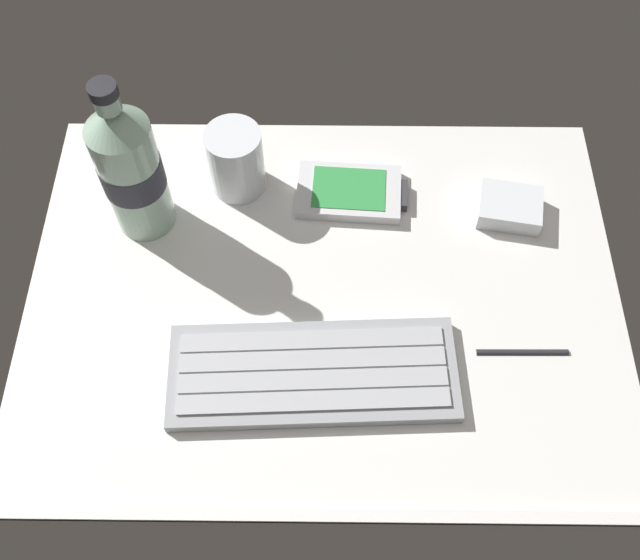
# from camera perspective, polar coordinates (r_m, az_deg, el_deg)

# --- Properties ---
(ground_plane) EXTENTS (0.64, 0.48, 0.03)m
(ground_plane) POSITION_cam_1_polar(r_m,az_deg,el_deg) (0.80, -0.00, -1.57)
(ground_plane) COLOR silver
(keyboard) EXTENTS (0.29, 0.12, 0.02)m
(keyboard) POSITION_cam_1_polar(r_m,az_deg,el_deg) (0.75, -0.84, -7.19)
(keyboard) COLOR #93969B
(keyboard) RESTS_ON ground_plane
(handheld_device) EXTENTS (0.13, 0.08, 0.02)m
(handheld_device) POSITION_cam_1_polar(r_m,az_deg,el_deg) (0.86, 2.09, 6.82)
(handheld_device) COLOR silver
(handheld_device) RESTS_ON ground_plane
(juice_cup) EXTENTS (0.06, 0.06, 0.09)m
(juice_cup) POSITION_cam_1_polar(r_m,az_deg,el_deg) (0.85, -6.78, 9.03)
(juice_cup) COLOR silver
(juice_cup) RESTS_ON ground_plane
(water_bottle) EXTENTS (0.07, 0.07, 0.21)m
(water_bottle) POSITION_cam_1_polar(r_m,az_deg,el_deg) (0.80, -14.76, 8.39)
(water_bottle) COLOR #9EC1A8
(water_bottle) RESTS_ON ground_plane
(charger_block) EXTENTS (0.08, 0.07, 0.02)m
(charger_block) POSITION_cam_1_polar(r_m,az_deg,el_deg) (0.87, 14.23, 5.48)
(charger_block) COLOR silver
(charger_block) RESTS_ON ground_plane
(stylus_pen) EXTENTS (0.10, 0.01, 0.01)m
(stylus_pen) POSITION_cam_1_polar(r_m,az_deg,el_deg) (0.79, 15.18, -5.34)
(stylus_pen) COLOR #26262B
(stylus_pen) RESTS_ON ground_plane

